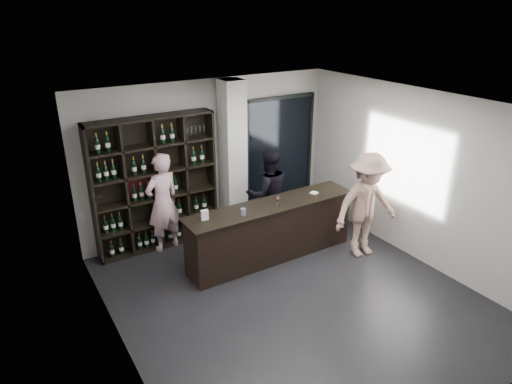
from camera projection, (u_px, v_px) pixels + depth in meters
floor at (292, 296)px, 6.95m from camera, size 5.00×5.50×0.01m
wine_shelf at (155, 184)px, 7.96m from camera, size 2.20×0.35×2.40m
structural_column at (233, 158)px, 8.51m from camera, size 0.40×0.40×2.90m
glass_panel at (280, 148)px, 9.28m from camera, size 1.60×0.08×2.10m
tasting_counter at (271, 231)px, 7.81m from camera, size 3.10×0.65×1.02m
taster_pink at (163, 202)px, 7.97m from camera, size 0.75×0.58×1.80m
taster_black at (268, 194)px, 8.43m from camera, size 0.95×0.81×1.72m
customer at (366, 205)px, 7.77m from camera, size 1.28×0.84×1.87m
wine_glass at (278, 200)px, 7.54m from camera, size 0.09×0.09×0.19m
spit_cup at (243, 212)px, 7.20m from camera, size 0.11×0.11×0.11m
napkin_stack at (314, 193)px, 8.05m from camera, size 0.15×0.15×0.02m
card_stand at (205, 215)px, 7.04m from camera, size 0.12×0.07×0.16m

